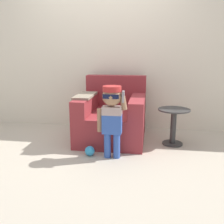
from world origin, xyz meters
The scene contains 6 objects.
ground_plane centered at (0.00, 0.00, 0.00)m, with size 10.00×10.00×0.00m, color #BCB29E.
wall_back centered at (0.00, 0.69, 1.30)m, with size 10.00×0.05×2.60m.
armchair centered at (0.24, 0.06, 0.31)m, with size 0.94×1.05×0.88m.
person_child centered at (0.34, -0.65, 0.58)m, with size 0.36×0.27×0.87m.
side_table centered at (1.10, -0.07, 0.30)m, with size 0.43×0.43×0.50m.
toy_ball centered at (0.07, -0.63, 0.06)m, with size 0.12×0.12×0.12m.
Camera 1 is at (0.78, -3.57, 1.26)m, focal length 42.00 mm.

